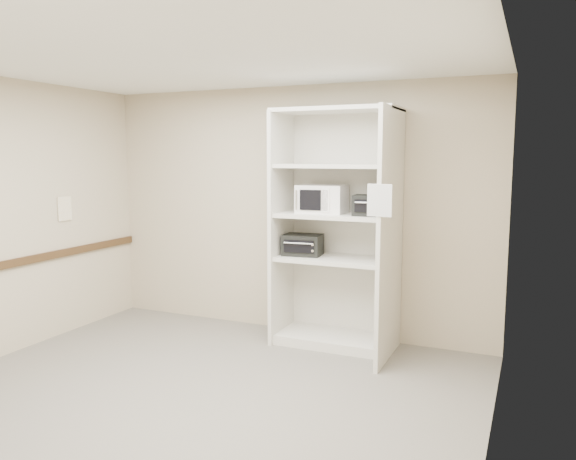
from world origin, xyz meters
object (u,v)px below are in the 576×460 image
at_px(shelving_unit, 340,237).
at_px(toaster_oven_upper, 372,205).
at_px(microwave, 322,199).
at_px(toaster_oven_lower, 303,245).

distance_m(shelving_unit, toaster_oven_upper, 0.48).
height_order(microwave, toaster_oven_upper, microwave).
height_order(shelving_unit, toaster_oven_lower, shelving_unit).
bearing_deg(toaster_oven_upper, toaster_oven_lower, 171.72).
height_order(microwave, toaster_oven_lower, microwave).
bearing_deg(microwave, toaster_oven_upper, -9.90).
relative_size(toaster_oven_upper, toaster_oven_lower, 0.90).
bearing_deg(toaster_oven_lower, microwave, 1.68).
height_order(toaster_oven_upper, toaster_oven_lower, toaster_oven_upper).
distance_m(microwave, toaster_oven_lower, 0.52).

